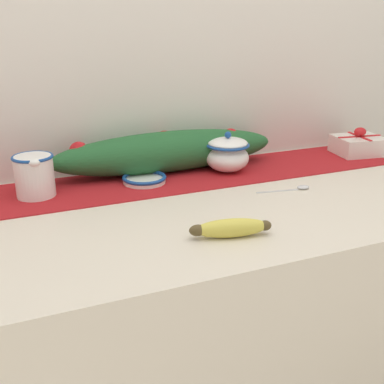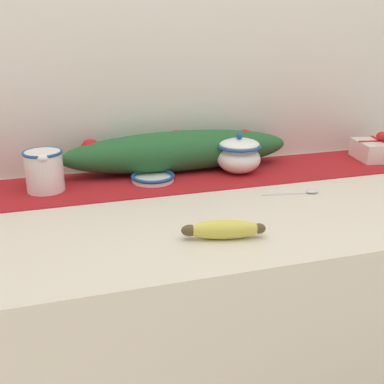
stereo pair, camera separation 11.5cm
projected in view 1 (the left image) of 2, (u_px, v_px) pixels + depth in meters
countertop at (204, 350)px, 1.38m from camera, size 1.56×0.71×0.91m
back_wall at (155, 71)px, 1.45m from camera, size 2.36×0.04×2.40m
table_runner at (176, 178)px, 1.41m from camera, size 1.43×0.27×0.00m
cream_pitcher at (34, 174)px, 1.25m from camera, size 0.11×0.12×0.11m
sugar_bowl at (227, 154)px, 1.45m from camera, size 0.13×0.13×0.12m
small_dish at (144, 179)px, 1.36m from camera, size 0.13×0.13×0.02m
banana at (231, 228)px, 1.03m from camera, size 0.18×0.08×0.04m
spoon at (299, 188)px, 1.32m from camera, size 0.16×0.04×0.01m
gift_box at (359, 145)px, 1.65m from camera, size 0.18×0.16×0.09m
poinsettia_garland at (167, 151)px, 1.45m from camera, size 0.70×0.13×0.12m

